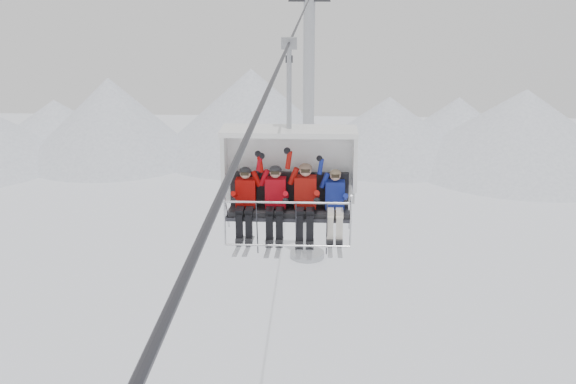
{
  "coord_description": "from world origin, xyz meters",
  "views": [
    {
      "loc": [
        0.63,
        -13.46,
        14.68
      ],
      "look_at": [
        0.0,
        0.0,
        10.47
      ],
      "focal_mm": 45.0,
      "sensor_mm": 36.0,
      "label": 1
    }
  ],
  "objects_px": {
    "lift_tower_right": "(308,151)",
    "chairlift_carrier": "(289,171)",
    "skier_far_left": "(245,200)",
    "skier_center_right": "(305,199)",
    "skier_center_left": "(275,200)",
    "skier_far_right": "(335,202)"
  },
  "relations": [
    {
      "from": "skier_far_left",
      "to": "chairlift_carrier",
      "type": "bearing_deg",
      "value": 20.06
    },
    {
      "from": "skier_center_left",
      "to": "skier_center_right",
      "type": "relative_size",
      "value": 0.97
    },
    {
      "from": "lift_tower_right",
      "to": "skier_far_left",
      "type": "xyz_separation_m",
      "value": [
        -0.87,
        -21.73,
        4.42
      ]
    },
    {
      "from": "skier_center_left",
      "to": "skier_far_left",
      "type": "bearing_deg",
      "value": -179.6
    },
    {
      "from": "lift_tower_right",
      "to": "skier_center_left",
      "type": "bearing_deg",
      "value": -90.71
    },
    {
      "from": "lift_tower_right",
      "to": "skier_center_left",
      "type": "relative_size",
      "value": 7.99
    },
    {
      "from": "lift_tower_right",
      "to": "chairlift_carrier",
      "type": "relative_size",
      "value": 3.38
    },
    {
      "from": "chairlift_carrier",
      "to": "skier_center_left",
      "type": "xyz_separation_m",
      "value": [
        -0.27,
        -0.31,
        -0.53
      ]
    },
    {
      "from": "skier_far_left",
      "to": "skier_center_right",
      "type": "relative_size",
      "value": 0.97
    },
    {
      "from": "chairlift_carrier",
      "to": "skier_center_right",
      "type": "bearing_deg",
      "value": -42.81
    },
    {
      "from": "skier_center_left",
      "to": "skier_far_right",
      "type": "relative_size",
      "value": 1.0
    },
    {
      "from": "skier_far_left",
      "to": "skier_far_right",
      "type": "bearing_deg",
      "value": -0.12
    },
    {
      "from": "skier_center_left",
      "to": "skier_far_right",
      "type": "distance_m",
      "value": 1.2
    },
    {
      "from": "lift_tower_right",
      "to": "skier_center_right",
      "type": "height_order",
      "value": "lift_tower_right"
    },
    {
      "from": "skier_center_left",
      "to": "skier_center_right",
      "type": "bearing_deg",
      "value": 0.59
    },
    {
      "from": "chairlift_carrier",
      "to": "skier_center_right",
      "type": "relative_size",
      "value": 2.3
    },
    {
      "from": "lift_tower_right",
      "to": "chairlift_carrier",
      "type": "distance_m",
      "value": 21.97
    },
    {
      "from": "skier_far_left",
      "to": "skier_center_left",
      "type": "distance_m",
      "value": 0.6
    },
    {
      "from": "skier_center_right",
      "to": "skier_far_right",
      "type": "height_order",
      "value": "skier_center_right"
    },
    {
      "from": "skier_far_left",
      "to": "skier_far_right",
      "type": "height_order",
      "value": "skier_far_left"
    },
    {
      "from": "chairlift_carrier",
      "to": "skier_center_right",
      "type": "height_order",
      "value": "chairlift_carrier"
    },
    {
      "from": "lift_tower_right",
      "to": "chairlift_carrier",
      "type": "bearing_deg",
      "value": -90.0
    }
  ]
}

